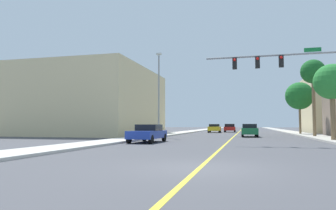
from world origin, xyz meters
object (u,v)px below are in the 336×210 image
at_px(traffic_signal_mast, 295,72).
at_px(car_yellow, 215,128).
at_px(street_lamp, 159,90).
at_px(palm_mid, 313,73).
at_px(car_blue, 148,133).
at_px(palm_far, 299,96).
at_px(car_green, 249,130).
at_px(palm_near, 332,83).
at_px(car_red, 230,128).

height_order(traffic_signal_mast, car_yellow, traffic_signal_mast).
bearing_deg(street_lamp, palm_mid, 12.17).
bearing_deg(car_blue, palm_far, -122.73).
height_order(street_lamp, car_blue, street_lamp).
xyz_separation_m(palm_far, car_yellow, (-12.18, 7.95, -4.44)).
xyz_separation_m(traffic_signal_mast, palm_far, (3.60, 21.61, 0.15)).
bearing_deg(car_green, palm_near, -52.93).
distance_m(traffic_signal_mast, car_yellow, 31.07).
height_order(traffic_signal_mast, car_red, traffic_signal_mast).
height_order(traffic_signal_mast, palm_far, palm_far).
height_order(street_lamp, palm_far, street_lamp).
bearing_deg(car_green, street_lamp, -162.35).
relative_size(street_lamp, car_red, 2.32).
relative_size(palm_near, palm_far, 0.89).
relative_size(traffic_signal_mast, car_yellow, 2.26).
height_order(palm_near, car_yellow, palm_near).
relative_size(street_lamp, palm_near, 1.48).
relative_size(car_yellow, car_green, 0.90).
bearing_deg(palm_far, car_green, -127.60).
bearing_deg(car_green, palm_mid, 0.29).
bearing_deg(palm_near, palm_far, 89.64).
height_order(car_blue, car_red, car_red).
relative_size(car_green, car_red, 1.14).
bearing_deg(car_red, palm_mid, -64.61).
bearing_deg(car_red, car_blue, -98.38).
xyz_separation_m(traffic_signal_mast, palm_mid, (3.72, 13.21, 1.92)).
xyz_separation_m(traffic_signal_mast, car_red, (-6.26, 33.56, -4.27)).
bearing_deg(car_blue, traffic_signal_mast, -180.00).
bearing_deg(car_blue, car_red, -96.55).
bearing_deg(street_lamp, car_green, 19.10).
relative_size(palm_mid, car_yellow, 2.02).
bearing_deg(palm_far, palm_mid, -89.17).
bearing_deg(palm_far, car_red, 129.52).
height_order(traffic_signal_mast, car_green, traffic_signal_mast).
relative_size(car_yellow, car_blue, 0.92).
distance_m(palm_near, car_green, 11.22).
xyz_separation_m(palm_mid, car_blue, (-14.46, -13.00, -6.23)).
xyz_separation_m(traffic_signal_mast, street_lamp, (-12.60, 9.69, 0.11)).
height_order(palm_far, car_red, palm_far).
bearing_deg(car_red, traffic_signal_mast, -80.17).
bearing_deg(traffic_signal_mast, palm_far, 80.54).
relative_size(traffic_signal_mast, street_lamp, 1.01).
height_order(car_yellow, car_green, car_green).
relative_size(car_green, car_blue, 1.01).
distance_m(car_blue, car_red, 33.66).
bearing_deg(palm_far, palm_near, -90.36).
bearing_deg(street_lamp, car_red, 75.13).
bearing_deg(traffic_signal_mast, palm_near, 53.98).
distance_m(street_lamp, car_blue, 10.63).
height_order(palm_far, car_blue, palm_far).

